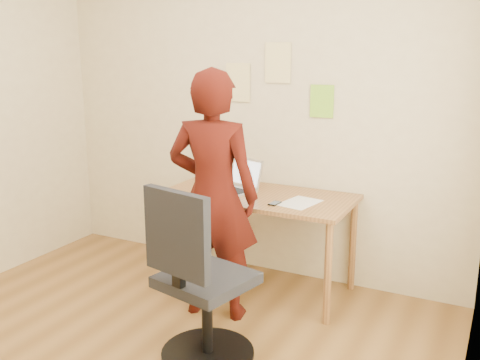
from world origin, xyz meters
The scene contains 10 objects.
room centered at (0.00, 0.00, 1.35)m, with size 3.58×3.58×2.78m.
desk centered at (0.23, 1.38, 0.65)m, with size 1.40×0.70×0.74m.
laptop centered at (0.04, 1.42, 0.79)m, with size 0.40×0.38×0.23m.
paper_sheet centered at (0.59, 1.31, 0.74)m, with size 0.21×0.31×0.00m, color white.
phone centered at (0.44, 1.20, 0.74)m, with size 0.06×0.11×0.01m.
wall_note_left centered at (-0.12, 1.74, 1.53)m, with size 0.21×0.00×0.30m, color #F6E193.
wall_note_mid centered at (0.22, 1.74, 1.68)m, with size 0.21×0.00×0.30m, color #F6E193.
wall_note_right centered at (0.58, 1.74, 1.41)m, with size 0.18×0.00×0.24m, color #8ED930.
office_chair centered at (0.36, 0.32, 0.45)m, with size 0.56×0.57×1.06m.
person centered at (0.14, 0.88, 0.84)m, with size 0.61×0.40×1.68m, color #3D0E08.
Camera 1 is at (1.84, -2.07, 1.78)m, focal length 40.00 mm.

